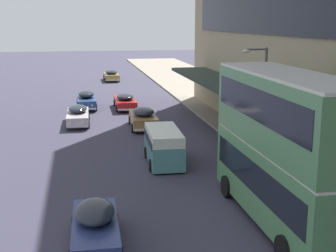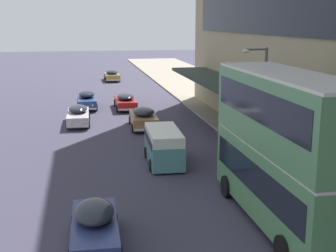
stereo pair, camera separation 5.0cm
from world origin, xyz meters
name	(u,v)px [view 1 (the left image)]	position (x,y,z in m)	size (l,w,h in m)	color
transit_bus_kerbside_front	(286,145)	(3.95, 9.14, 3.24)	(2.82, 9.57, 5.99)	#508A56
sedan_second_near	(95,226)	(-3.39, 8.59, 0.78)	(1.82, 4.53, 1.58)	navy
sedan_far_back	(143,118)	(0.86, 27.06, 0.78)	(2.08, 4.73, 1.59)	olive
sedan_trailing_near	(86,100)	(-3.16, 36.06, 0.78)	(1.79, 4.74, 1.58)	navy
sedan_oncoming_rear	(78,115)	(-3.95, 29.34, 0.73)	(1.85, 4.96, 1.46)	beige
sedan_second_mid	(111,75)	(0.51, 55.83, 0.73)	(1.99, 4.78, 1.45)	olive
sedan_trailing_mid	(125,101)	(0.30, 35.07, 0.71)	(1.91, 4.88, 1.42)	#A91D1B
vw_van	(163,144)	(0.78, 18.08, 1.10)	(2.03, 4.61, 1.96)	teal
street_lamp	(262,93)	(6.50, 18.05, 3.83)	(1.50, 0.28, 6.26)	#4C4C51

